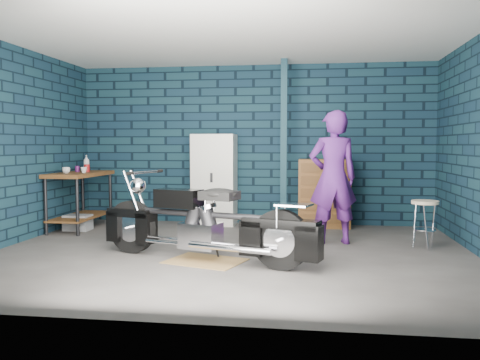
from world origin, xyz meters
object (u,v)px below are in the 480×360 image
at_px(workbench, 80,201).
at_px(storage_bin, 78,223).
at_px(person, 333,177).
at_px(locker, 214,180).
at_px(motorcycle, 205,217).
at_px(shop_stool, 425,225).
at_px(tool_chest, 324,193).

height_order(workbench, storage_bin, workbench).
height_order(person, storage_bin, person).
bearing_deg(locker, workbench, -160.45).
relative_size(storage_bin, locker, 0.26).
xyz_separation_m(motorcycle, locker, (-0.41, 2.69, 0.24)).
height_order(storage_bin, locker, locker).
bearing_deg(shop_stool, motorcycle, -157.65).
distance_m(motorcycle, storage_bin, 3.07).
height_order(motorcycle, tool_chest, tool_chest).
bearing_deg(storage_bin, locker, 23.25).
relative_size(person, locker, 1.19).
bearing_deg(storage_bin, shop_stool, -7.99).
relative_size(motorcycle, person, 1.30).
distance_m(workbench, locker, 2.20).
relative_size(storage_bin, tool_chest, 0.35).
xyz_separation_m(locker, tool_chest, (1.83, 0.00, -0.21)).
relative_size(workbench, storage_bin, 3.55).
bearing_deg(motorcycle, person, 58.95).
xyz_separation_m(motorcycle, person, (1.50, 1.30, 0.39)).
relative_size(storage_bin, shop_stool, 0.63).
xyz_separation_m(person, shop_stool, (1.17, -0.21, -0.59)).
bearing_deg(workbench, motorcycle, -38.50).
xyz_separation_m(person, storage_bin, (-3.94, 0.51, -0.78)).
bearing_deg(motorcycle, locker, 116.74).
relative_size(person, storage_bin, 4.60).
height_order(tool_chest, shop_stool, tool_chest).
bearing_deg(person, locker, -48.04).
xyz_separation_m(workbench, tool_chest, (3.88, 0.73, 0.10)).
bearing_deg(locker, shop_stool, -27.26).
relative_size(workbench, locker, 0.92).
bearing_deg(workbench, shop_stool, -9.53).
height_order(workbench, tool_chest, tool_chest).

